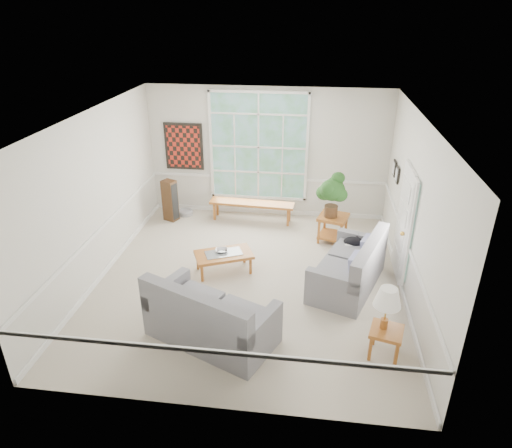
% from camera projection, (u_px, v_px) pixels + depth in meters
% --- Properties ---
extents(floor, '(5.50, 6.00, 0.01)m').
position_uv_depth(floor, '(249.00, 280.00, 8.44)').
color(floor, '#B1A693').
rests_on(floor, ground).
extents(ceiling, '(5.50, 6.00, 0.02)m').
position_uv_depth(ceiling, '(248.00, 117.00, 7.12)').
color(ceiling, white).
rests_on(ceiling, ground).
extents(wall_back, '(5.50, 0.02, 3.00)m').
position_uv_depth(wall_back, '(267.00, 153.00, 10.46)').
color(wall_back, silver).
rests_on(wall_back, ground).
extents(wall_front, '(5.50, 0.02, 3.00)m').
position_uv_depth(wall_front, '(211.00, 311.00, 5.11)').
color(wall_front, silver).
rests_on(wall_front, ground).
extents(wall_left, '(0.02, 6.00, 3.00)m').
position_uv_depth(wall_left, '(96.00, 197.00, 8.10)').
color(wall_left, silver).
rests_on(wall_left, ground).
extents(wall_right, '(0.02, 6.00, 3.00)m').
position_uv_depth(wall_right, '(415.00, 214.00, 7.46)').
color(wall_right, silver).
rests_on(wall_right, ground).
extents(window_back, '(2.30, 0.08, 2.40)m').
position_uv_depth(window_back, '(258.00, 147.00, 10.38)').
color(window_back, white).
rests_on(window_back, wall_back).
extents(entry_door, '(0.08, 0.90, 2.10)m').
position_uv_depth(entry_door, '(403.00, 223.00, 8.20)').
color(entry_door, white).
rests_on(entry_door, floor).
extents(door_sidelight, '(0.08, 0.26, 1.90)m').
position_uv_depth(door_sidelight, '(409.00, 233.00, 7.59)').
color(door_sidelight, white).
rests_on(door_sidelight, wall_right).
extents(wall_art, '(0.90, 0.06, 1.10)m').
position_uv_depth(wall_art, '(184.00, 147.00, 10.59)').
color(wall_art, maroon).
rests_on(wall_art, wall_back).
extents(wall_frame_near, '(0.04, 0.26, 0.32)m').
position_uv_depth(wall_frame_near, '(397.00, 175.00, 9.01)').
color(wall_frame_near, black).
rests_on(wall_frame_near, wall_right).
extents(wall_frame_far, '(0.04, 0.26, 0.32)m').
position_uv_depth(wall_frame_far, '(394.00, 168.00, 9.36)').
color(wall_frame_far, black).
rests_on(wall_frame_far, wall_right).
extents(loveseat_right, '(1.50, 2.00, 0.97)m').
position_uv_depth(loveseat_right, '(348.00, 262.00, 8.05)').
color(loveseat_right, slate).
rests_on(loveseat_right, floor).
extents(loveseat_front, '(2.12, 1.66, 1.02)m').
position_uv_depth(loveseat_front, '(211.00, 310.00, 6.76)').
color(loveseat_front, slate).
rests_on(loveseat_front, floor).
extents(coffee_table, '(1.20, 0.95, 0.39)m').
position_uv_depth(coffee_table, '(224.00, 262.00, 8.60)').
color(coffee_table, '#9D5821').
rests_on(coffee_table, floor).
extents(pewter_bowl, '(0.33, 0.33, 0.07)m').
position_uv_depth(pewter_bowl, '(222.00, 250.00, 8.55)').
color(pewter_bowl, '#96959A').
rests_on(pewter_bowl, coffee_table).
extents(window_bench, '(1.97, 0.50, 0.46)m').
position_uv_depth(window_bench, '(252.00, 211.00, 10.63)').
color(window_bench, '#9D5821').
rests_on(window_bench, floor).
extents(end_table, '(0.72, 0.72, 0.58)m').
position_uv_depth(end_table, '(332.00, 228.00, 9.69)').
color(end_table, '#9D5821').
rests_on(end_table, floor).
extents(houseplant, '(0.78, 0.78, 0.96)m').
position_uv_depth(houseplant, '(332.00, 195.00, 9.33)').
color(houseplant, '#204A1A').
rests_on(houseplant, end_table).
extents(side_table, '(0.55, 0.55, 0.46)m').
position_uv_depth(side_table, '(385.00, 343.00, 6.53)').
color(side_table, '#9D5821').
rests_on(side_table, floor).
extents(table_lamp, '(0.49, 0.49, 0.66)m').
position_uv_depth(table_lamp, '(386.00, 309.00, 6.33)').
color(table_lamp, silver).
rests_on(table_lamp, side_table).
extents(pet_bed, '(0.48, 0.48, 0.11)m').
position_uv_depth(pet_bed, '(185.00, 212.00, 11.00)').
color(pet_bed, gray).
rests_on(pet_bed, floor).
extents(floor_speaker, '(0.37, 0.34, 0.97)m').
position_uv_depth(floor_speaker, '(170.00, 200.00, 10.56)').
color(floor_speaker, '#432A16').
rests_on(floor_speaker, floor).
extents(cat, '(0.45, 0.38, 0.18)m').
position_uv_depth(cat, '(354.00, 241.00, 8.55)').
color(cat, black).
rests_on(cat, loveseat_right).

